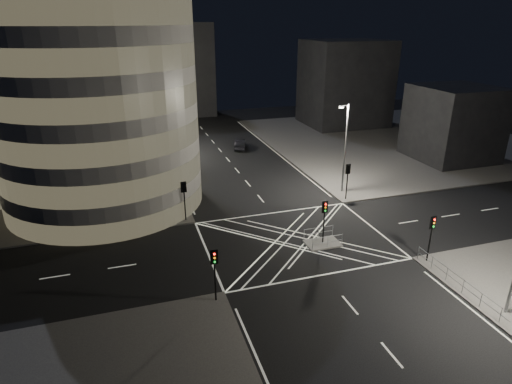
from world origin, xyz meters
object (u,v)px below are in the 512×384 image
object	(u,v)px
central_island	(322,243)
traffic_signal_nl	(215,266)
sedan	(240,144)
street_lamp_left_far	(153,118)
street_lamp_right_far	(345,146)
traffic_signal_fl	(184,194)
traffic_signal_nr	(432,230)
traffic_signal_fr	(348,175)
traffic_signal_island	(324,214)
street_lamp_left_near	(169,153)

from	to	relation	value
central_island	traffic_signal_nl	size ratio (longest dim) A/B	0.75
sedan	street_lamp_left_far	bearing A→B (deg)	15.65
sedan	street_lamp_right_far	bearing A→B (deg)	123.62
street_lamp_right_far	traffic_signal_fl	bearing A→B (deg)	-173.12
sedan	traffic_signal_fl	bearing A→B (deg)	79.28
traffic_signal_nr	street_lamp_left_far	xyz separation A→B (m)	(-18.24, 36.80, 2.63)
central_island	traffic_signal_fr	bearing A→B (deg)	50.67
traffic_signal_fr	sedan	bearing A→B (deg)	103.91
traffic_signal_nl	street_lamp_left_far	world-z (taller)	street_lamp_left_far
traffic_signal_nl	sedan	bearing A→B (deg)	71.96
traffic_signal_island	street_lamp_left_near	xyz separation A→B (m)	(-11.44, 13.50, 2.63)
traffic_signal_nl	street_lamp_left_far	size ratio (longest dim) A/B	0.40
traffic_signal_fr	central_island	bearing A→B (deg)	-129.33
street_lamp_left_far	sedan	xyz separation A→B (m)	(12.55, -0.23, -4.79)
traffic_signal_island	street_lamp_left_far	distance (m)	33.61
sedan	central_island	bearing A→B (deg)	104.65
central_island	street_lamp_left_far	xyz separation A→B (m)	(-11.44, 31.50, 5.47)
street_lamp_right_far	sedan	size ratio (longest dim) A/B	2.21
traffic_signal_fl	street_lamp_right_far	distance (m)	18.55
traffic_signal_fl	traffic_signal_island	world-z (taller)	same
street_lamp_left_near	street_lamp_right_far	world-z (taller)	same
sedan	traffic_signal_nr	bearing A→B (deg)	115.53
traffic_signal_nr	traffic_signal_fl	bearing A→B (deg)	142.31
traffic_signal_nr	street_lamp_right_far	bearing A→B (deg)	87.70
traffic_signal_island	street_lamp_right_far	xyz separation A→B (m)	(7.44, 10.50, 2.63)
traffic_signal_fl	street_lamp_right_far	bearing A→B (deg)	6.88
traffic_signal_fl	traffic_signal_nl	world-z (taller)	same
street_lamp_left_near	street_lamp_left_far	distance (m)	18.00
traffic_signal_island	street_lamp_right_far	distance (m)	13.13
traffic_signal_fr	traffic_signal_nr	size ratio (longest dim) A/B	1.00
central_island	traffic_signal_fr	xyz separation A→B (m)	(6.80, 8.30, 2.84)
sedan	traffic_signal_nl	bearing A→B (deg)	88.65
street_lamp_left_near	sedan	bearing A→B (deg)	54.78
street_lamp_right_far	sedan	bearing A→B (deg)	106.93
traffic_signal_island	street_lamp_left_far	bearing A→B (deg)	109.95
traffic_signal_fl	traffic_signal_island	size ratio (longest dim) A/B	1.00
street_lamp_left_near	sedan	distance (m)	22.28
central_island	sedan	world-z (taller)	sedan
traffic_signal_fr	street_lamp_left_near	world-z (taller)	street_lamp_left_near
traffic_signal_island	street_lamp_left_near	world-z (taller)	street_lamp_left_near
traffic_signal_fl	sedan	xyz separation A→B (m)	(11.91, 22.97, -2.17)
traffic_signal_fl	traffic_signal_fr	bearing A→B (deg)	0.00
traffic_signal_fl	traffic_signal_nl	distance (m)	13.60
central_island	traffic_signal_fl	distance (m)	13.91
central_island	traffic_signal_island	bearing A→B (deg)	0.00
traffic_signal_fr	street_lamp_left_near	bearing A→B (deg)	164.08
traffic_signal_fl	street_lamp_right_far	size ratio (longest dim) A/B	0.40
traffic_signal_fr	street_lamp_left_far	xyz separation A→B (m)	(-18.24, 23.20, 2.63)
traffic_signal_nr	street_lamp_left_far	distance (m)	41.15
traffic_signal_fl	street_lamp_left_far	xyz separation A→B (m)	(-0.64, 23.20, 2.63)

